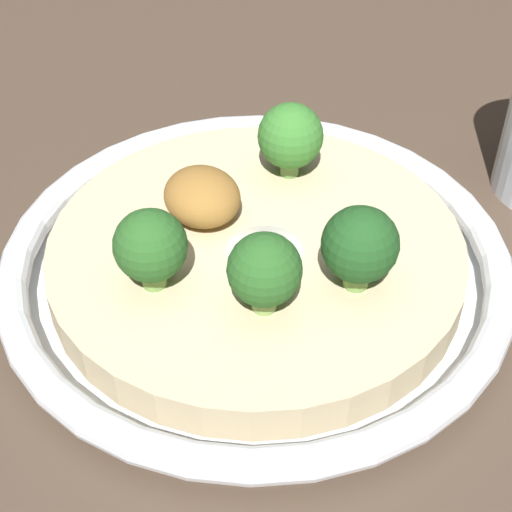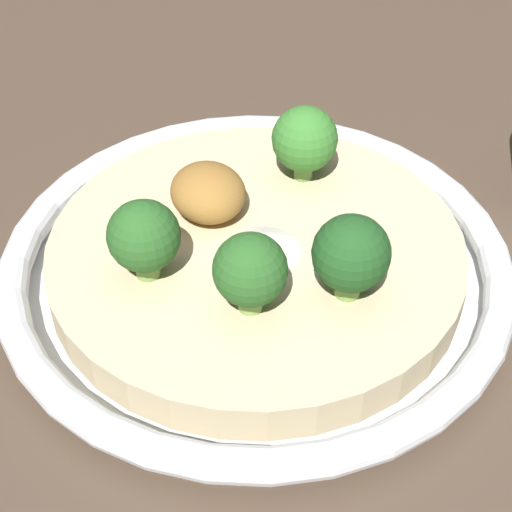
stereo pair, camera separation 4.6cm
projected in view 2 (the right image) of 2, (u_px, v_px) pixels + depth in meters
The scene contains 8 objects.
ground_plane at pixel (256, 280), 0.47m from camera, with size 6.00×6.00×0.00m, color #47382B.
risotto_bowl at pixel (256, 261), 0.46m from camera, with size 0.30×0.30×0.03m.
cheese_sprinkle at pixel (267, 241), 0.44m from camera, with size 0.04×0.04×0.01m.
crispy_onion_garnish at pixel (208, 192), 0.46m from camera, with size 0.05×0.04×0.03m.
broccoli_front at pixel (142, 234), 0.42m from camera, with size 0.04×0.04×0.05m.
broccoli_back at pixel (305, 140), 0.48m from camera, with size 0.04×0.04×0.05m.
broccoli_back_right at pixel (351, 255), 0.40m from camera, with size 0.04×0.04×0.05m.
broccoli_right at pixel (250, 271), 0.40m from camera, with size 0.04×0.04×0.05m.
Camera 2 is at (0.31, -0.15, 0.33)m, focal length 55.00 mm.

